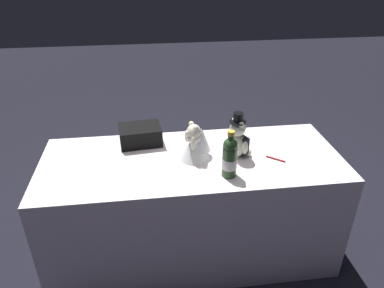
# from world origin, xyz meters

# --- Properties ---
(ground_plane) EXTENTS (12.00, 12.00, 0.00)m
(ground_plane) POSITION_xyz_m (0.00, 0.00, 0.00)
(ground_plane) COLOR black
(reception_table) EXTENTS (1.82, 0.72, 0.75)m
(reception_table) POSITION_xyz_m (0.00, 0.00, 0.38)
(reception_table) COLOR white
(reception_table) RESTS_ON ground_plane
(teddy_bear_groom) EXTENTS (0.16, 0.15, 0.29)m
(teddy_bear_groom) POSITION_xyz_m (0.28, -0.01, 0.86)
(teddy_bear_groom) COLOR silver
(teddy_bear_groom) RESTS_ON reception_table
(teddy_bear_bride) EXTENTS (0.22, 0.19, 0.23)m
(teddy_bear_bride) POSITION_xyz_m (0.02, 0.01, 0.85)
(teddy_bear_bride) COLOR white
(teddy_bear_bride) RESTS_ON reception_table
(champagne_bottle) EXTENTS (0.08, 0.08, 0.28)m
(champagne_bottle) POSITION_xyz_m (0.18, -0.21, 0.87)
(champagne_bottle) COLOR #264823
(champagne_bottle) RESTS_ON reception_table
(signing_pen) EXTENTS (0.10, 0.09, 0.01)m
(signing_pen) POSITION_xyz_m (0.49, -0.08, 0.76)
(signing_pen) COLOR maroon
(signing_pen) RESTS_ON reception_table
(gift_case_black) EXTENTS (0.28, 0.22, 0.12)m
(gift_case_black) POSITION_xyz_m (-0.31, 0.24, 0.81)
(gift_case_black) COLOR black
(gift_case_black) RESTS_ON reception_table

